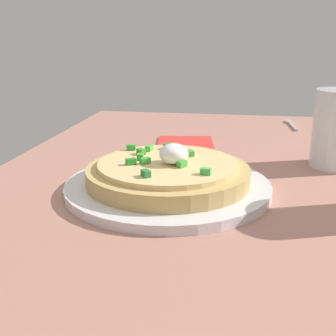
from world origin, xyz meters
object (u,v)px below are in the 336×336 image
at_px(fork, 291,124).
at_px(napkin, 185,143).
at_px(plate, 168,186).
at_px(pizza, 168,172).

xyz_separation_m(fork, napkin, (0.22, -0.22, -0.00)).
bearing_deg(napkin, plate, 1.90).
bearing_deg(fork, pizza, 151.65).
bearing_deg(fork, plate, 151.63).
relative_size(plate, pizza, 1.26).
height_order(pizza, napkin, pizza).
xyz_separation_m(pizza, napkin, (-0.26, -0.01, -0.02)).
distance_m(pizza, fork, 0.52).
bearing_deg(pizza, napkin, -178.07).
distance_m(pizza, napkin, 0.26).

